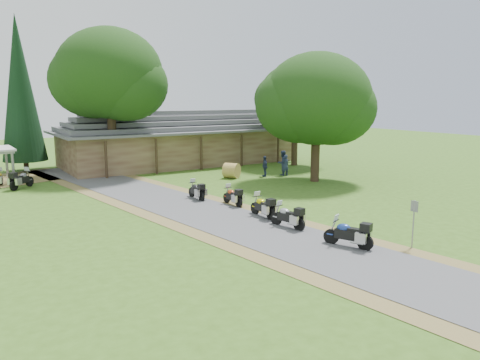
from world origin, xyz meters
TOP-DOWN VIEW (x-y plane):
  - ground at (0.00, 0.00)m, footprint 120.00×120.00m
  - driveway at (-0.50, 4.00)m, footprint 51.95×51.95m
  - lodge at (6.00, 24.00)m, footprint 21.40×9.40m
  - motorcycle_row_a at (1.46, -1.98)m, footprint 1.28×1.94m
  - motorcycle_row_b at (1.15, 1.61)m, footprint 0.93×1.84m
  - motorcycle_row_c at (1.30, 3.82)m, footprint 0.60×1.80m
  - motorcycle_row_d at (1.42, 6.96)m, footprint 0.55×1.67m
  - motorcycle_row_e at (0.41, 9.45)m, footprint 0.57×1.70m
  - motorcycle_carport_b at (-7.95, 18.69)m, footprint 1.85×1.83m
  - person_a at (10.14, 13.41)m, footprint 0.57×0.43m
  - person_b at (10.12, 13.73)m, footprint 0.68×0.51m
  - person_c at (8.55, 13.92)m, footprint 0.53×0.62m
  - hay_bale at (6.02, 14.66)m, footprint 1.53×1.50m
  - sign_post at (3.61, -3.42)m, footprint 0.36×0.06m
  - oak_lodge_left at (-0.94, 21.18)m, footprint 8.16×8.16m
  - oak_lodge_right at (14.32, 17.51)m, footprint 6.29×6.29m
  - oak_driveway at (10.46, 10.33)m, footprint 7.69×7.69m
  - cedar_near at (-6.58, 26.45)m, footprint 3.45×3.45m

SIDE VIEW (x-z plane):
  - ground at x=0.00m, z-range 0.00..0.00m
  - driveway at x=-0.50m, z-range 0.00..0.00m
  - motorcycle_row_d at x=1.42m, z-range 0.00..1.14m
  - hay_bale at x=6.02m, z-range 0.00..1.14m
  - motorcycle_row_e at x=0.41m, z-range 0.00..1.16m
  - motorcycle_row_b at x=1.15m, z-range 0.00..1.20m
  - motorcycle_row_c at x=1.30m, z-range 0.00..1.23m
  - motorcycle_row_a at x=1.46m, z-range 0.00..1.27m
  - motorcycle_carport_b at x=-7.95m, z-range 0.00..1.34m
  - person_c at x=8.55m, z-range 0.00..1.87m
  - person_a at x=10.14m, z-range 0.00..1.92m
  - sign_post at x=3.61m, z-range 0.00..1.97m
  - person_b at x=10.12m, z-range 0.00..2.25m
  - lodge at x=6.00m, z-range 0.00..4.90m
  - oak_driveway at x=10.46m, z-range 0.00..9.55m
  - oak_lodge_right at x=14.32m, z-range 0.00..10.13m
  - cedar_near at x=-6.58m, z-range 0.00..12.54m
  - oak_lodge_left at x=-0.94m, z-range 0.00..12.63m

